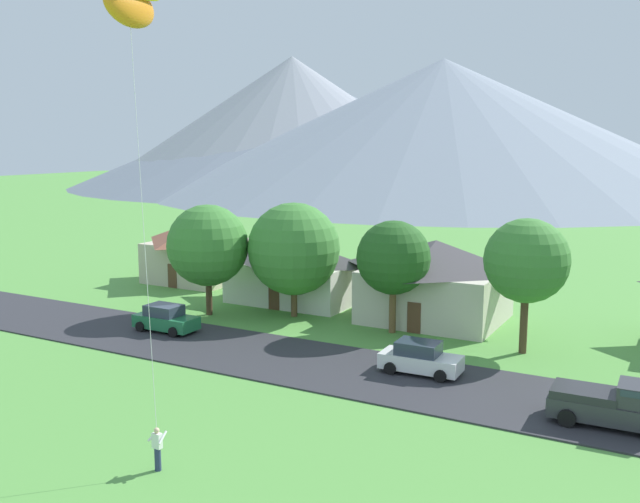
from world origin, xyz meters
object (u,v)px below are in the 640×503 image
house_leftmost (201,249)px  tree_near_left (208,245)px  tree_center (393,258)px  house_left_center (295,270)px  house_rightmost (435,279)px  parked_car_green_west_end (166,319)px  parked_car_white_mid_west (420,358)px  pickup_truck_charcoal_west_side (617,404)px  tree_left_of_center (294,249)px  tree_right_of_center (527,261)px  kite_flyer_with_kite (131,14)px

house_leftmost → tree_near_left: tree_near_left is taller
house_leftmost → tree_center: 22.76m
house_left_center → house_rightmost: 11.14m
parked_car_green_west_end → parked_car_white_mid_west: same height
tree_center → parked_car_green_west_end: (-12.73, -6.90, -3.97)m
tree_center → pickup_truck_charcoal_west_side: bearing=-33.0°
tree_near_left → parked_car_white_mid_west: (17.54, -4.82, -4.06)m
house_left_center → parked_car_white_mid_west: (14.31, -11.24, -1.59)m
house_rightmost → pickup_truck_charcoal_west_side: (12.98, -13.62, -1.79)m
tree_left_of_center → tree_right_of_center: 15.96m
house_rightmost → parked_car_green_west_end: size_ratio=2.27×
pickup_truck_charcoal_west_side → tree_left_of_center: bearing=155.9°
tree_center → tree_right_of_center: tree_right_of_center is taller
parked_car_green_west_end → kite_flyer_with_kite: 22.21m
house_rightmost → parked_car_green_west_end: house_rightmost is taller
tree_center → tree_right_of_center: size_ratio=0.92×
house_left_center → tree_right_of_center: bearing=-15.0°
parked_car_green_west_end → tree_right_of_center: bearing=17.2°
house_left_center → parked_car_green_west_end: bearing=-104.2°
tree_center → pickup_truck_charcoal_west_side: size_ratio=1.37×
house_leftmost → tree_center: bearing=-19.6°
house_leftmost → parked_car_green_west_end: size_ratio=1.96×
house_rightmost → house_left_center: bearing=179.4°
tree_right_of_center → pickup_truck_charcoal_west_side: 11.53m
tree_left_of_center → tree_right_of_center: (15.92, -0.90, 0.63)m
house_leftmost → kite_flyer_with_kite: bearing=-55.7°
tree_left_of_center → house_rightmost: bearing=23.4°
house_leftmost → tree_center: (21.36, -7.59, 2.08)m
tree_center → tree_near_left: bearing=-171.5°
house_left_center → parked_car_white_mid_west: size_ratio=2.34×
house_leftmost → kite_flyer_with_kite: kite_flyer_with_kite is taller
house_rightmost → kite_flyer_with_kite: size_ratio=0.52×
house_rightmost → pickup_truck_charcoal_west_side: 18.90m
house_rightmost → tree_right_of_center: tree_right_of_center is taller
house_left_center → tree_near_left: size_ratio=1.28×
house_leftmost → kite_flyer_with_kite: size_ratio=0.45×
tree_right_of_center → kite_flyer_with_kite: bearing=-122.1°
house_left_center → pickup_truck_charcoal_west_side: bearing=-29.7°
house_rightmost → pickup_truck_charcoal_west_side: bearing=-46.4°
tree_left_of_center → parked_car_white_mid_west: 14.62m
pickup_truck_charcoal_west_side → house_rightmost: bearing=133.6°
tree_near_left → tree_left_of_center: size_ratio=0.98×
house_leftmost → house_rightmost: house_rightmost is taller
tree_left_of_center → pickup_truck_charcoal_west_side: tree_left_of_center is taller
tree_right_of_center → kite_flyer_with_kite: 24.73m
kite_flyer_with_kite → house_rightmost: bearing=78.9°
tree_center → house_rightmost: bearing=73.8°
tree_near_left → pickup_truck_charcoal_west_side: bearing=-15.0°
tree_near_left → parked_car_green_west_end: (0.36, -4.96, -4.06)m
house_leftmost → parked_car_white_mid_west: size_ratio=1.93×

